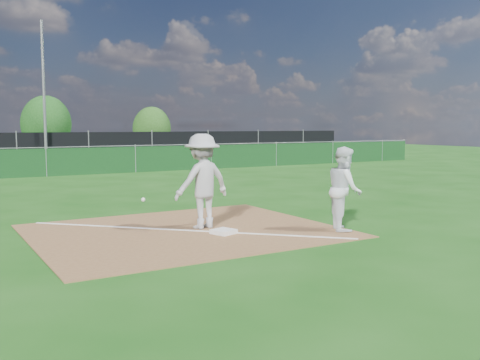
% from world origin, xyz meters
% --- Properties ---
extents(ground, '(90.00, 90.00, 0.00)m').
position_xyz_m(ground, '(0.00, 10.00, 0.00)').
color(ground, '#144A0F').
rests_on(ground, ground).
extents(infield_dirt, '(6.00, 5.00, 0.02)m').
position_xyz_m(infield_dirt, '(0.00, 1.00, 0.01)').
color(infield_dirt, brown).
rests_on(infield_dirt, ground).
extents(foul_line, '(5.01, 5.01, 0.01)m').
position_xyz_m(foul_line, '(0.00, 1.00, 0.03)').
color(foul_line, white).
rests_on(foul_line, infield_dirt).
extents(green_fence, '(44.00, 0.05, 1.20)m').
position_xyz_m(green_fence, '(0.00, 15.00, 0.60)').
color(green_fence, '#0E3615').
rests_on(green_fence, ground).
extents(black_fence, '(46.00, 0.04, 1.80)m').
position_xyz_m(black_fence, '(0.00, 23.00, 0.90)').
color(black_fence, black).
rests_on(black_fence, ground).
extents(parking_lot, '(46.00, 9.00, 0.01)m').
position_xyz_m(parking_lot, '(0.00, 28.00, 0.01)').
color(parking_lot, black).
rests_on(parking_lot, ground).
extents(light_pole, '(0.16, 0.16, 8.00)m').
position_xyz_m(light_pole, '(1.50, 22.70, 4.00)').
color(light_pole, slate).
rests_on(light_pole, ground).
extents(first_base, '(0.52, 0.52, 0.09)m').
position_xyz_m(first_base, '(0.52, 0.30, 0.06)').
color(first_base, white).
rests_on(first_base, infield_dirt).
extents(play_at_first, '(2.19, 0.91, 1.99)m').
position_xyz_m(play_at_first, '(0.44, 1.07, 1.01)').
color(play_at_first, silver).
rests_on(play_at_first, infield_dirt).
extents(runner, '(1.00, 1.07, 1.75)m').
position_xyz_m(runner, '(2.91, -0.57, 0.87)').
color(runner, white).
rests_on(runner, ground).
extents(car_right, '(4.78, 3.47, 1.29)m').
position_xyz_m(car_right, '(5.97, 28.01, 0.65)').
color(car_right, black).
rests_on(car_right, parking_lot).
extents(tree_mid, '(3.81, 3.81, 4.52)m').
position_xyz_m(tree_mid, '(3.92, 34.80, 2.33)').
color(tree_mid, '#382316').
rests_on(tree_mid, ground).
extents(tree_right, '(3.16, 3.16, 3.75)m').
position_xyz_m(tree_right, '(12.02, 33.14, 1.93)').
color(tree_right, '#382316').
rests_on(tree_right, ground).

